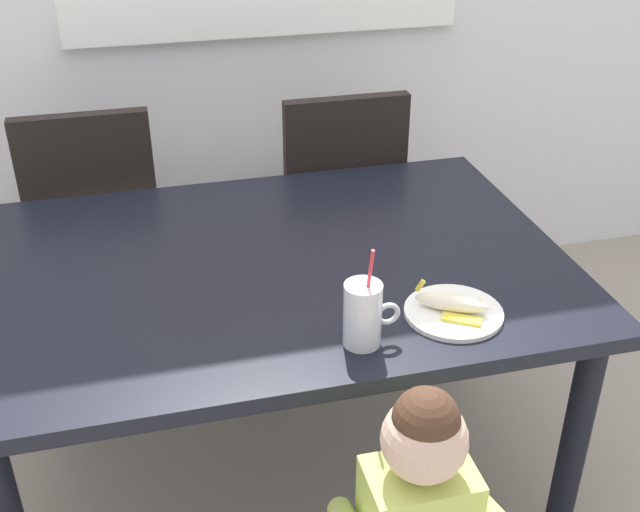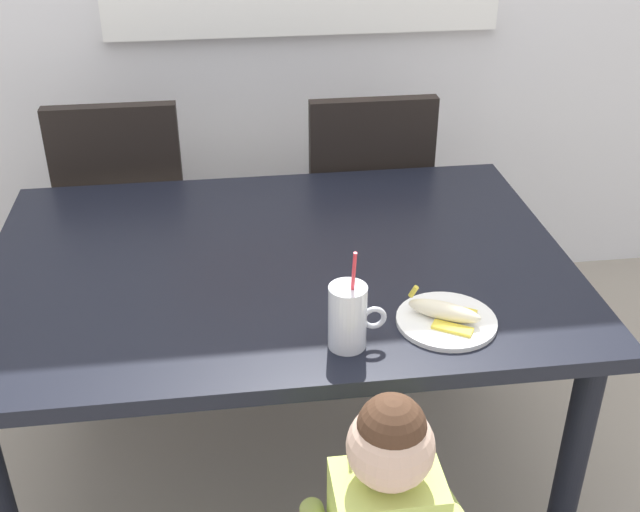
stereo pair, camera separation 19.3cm
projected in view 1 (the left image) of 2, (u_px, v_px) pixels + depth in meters
ground_plane at (282, 470)px, 2.40m from camera, size 24.00×24.00×0.00m
dining_table at (276, 289)px, 2.08m from camera, size 1.51×1.06×0.75m
dining_chair_left at (97, 220)px, 2.68m from camera, size 0.44×0.45×0.96m
dining_chair_right at (336, 200)px, 2.81m from camera, size 0.44×0.45×0.96m
milk_cup at (363, 318)px, 1.69m from camera, size 0.13×0.08×0.25m
snack_plate at (453, 312)px, 1.82m from camera, size 0.23×0.23×0.01m
peeled_banana at (452, 303)px, 1.80m from camera, size 0.17×0.15×0.07m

